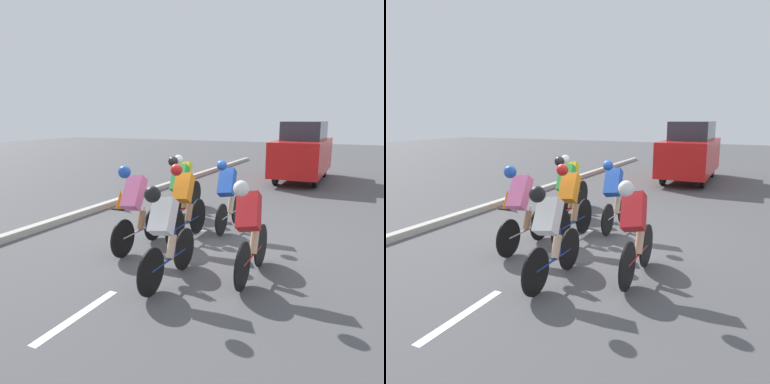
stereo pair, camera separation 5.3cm
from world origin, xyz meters
TOP-DOWN VIEW (x-y plane):
  - ground_plane at (0.00, 0.00)m, footprint 60.00×60.00m
  - lane_stripe_near at (0.00, 3.50)m, footprint 0.12×1.40m
  - lane_stripe_mid at (0.00, 0.30)m, footprint 0.12×1.40m
  - lane_stripe_far at (0.00, -2.90)m, footprint 0.12×1.40m
  - curb at (3.20, 0.30)m, footprint 0.20×28.43m
  - cyclist_white at (-0.50, 2.25)m, footprint 0.38×1.65m
  - cyclist_orange at (0.08, 0.44)m, footprint 0.38×1.72m
  - cyclist_yellow at (1.12, -1.69)m, footprint 0.38×1.70m
  - cyclist_green at (0.67, -0.57)m, footprint 0.40×1.70m
  - cyclist_blue at (-0.41, -0.61)m, footprint 0.39×1.62m
  - cyclist_red at (-1.54, 1.59)m, footprint 0.42×1.64m
  - cyclist_pink at (0.67, 1.23)m, footprint 0.37×1.67m
  - support_car at (-0.77, -7.96)m, footprint 1.70×4.44m
  - traffic_cone at (2.75, -1.19)m, footprint 0.36×0.36m

SIDE VIEW (x-z plane):
  - ground_plane at x=0.00m, z-range 0.00..0.00m
  - lane_stripe_near at x=0.00m, z-range 0.00..0.01m
  - lane_stripe_mid at x=0.00m, z-range 0.00..0.01m
  - lane_stripe_far at x=0.00m, z-range 0.00..0.01m
  - curb at x=3.20m, z-range 0.00..0.14m
  - traffic_cone at x=2.75m, z-range -0.01..0.48m
  - cyclist_yellow at x=1.12m, z-range 0.03..1.49m
  - cyclist_white at x=-0.50m, z-range 0.04..1.50m
  - cyclist_red at x=-1.54m, z-range 0.04..1.54m
  - cyclist_orange at x=0.08m, z-range 0.03..1.55m
  - cyclist_blue at x=-0.41m, z-range 0.04..1.55m
  - cyclist_green at x=0.67m, z-range 0.04..1.58m
  - cyclist_pink at x=0.67m, z-range 0.04..1.59m
  - support_car at x=-0.77m, z-range 0.00..2.21m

